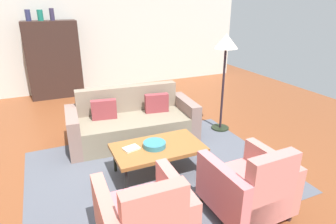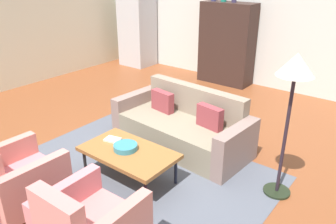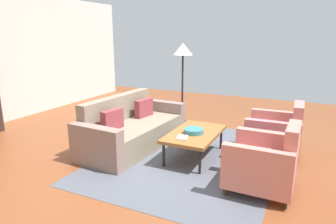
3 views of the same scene
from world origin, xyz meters
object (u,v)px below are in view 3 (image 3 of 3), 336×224
armchair_right (278,136)px  book_stack (182,138)px  coffee_table (195,134)px  couch (130,130)px  fruit_bowl (194,131)px  armchair_left (267,164)px  floor_lamp (183,57)px

armchair_right → book_stack: bearing=126.1°
coffee_table → book_stack: (-0.35, 0.06, 0.05)m
couch → fruit_bowl: 1.20m
couch → armchair_right: 2.43m
armchair_right → armchair_left: bearing=178.4°
coffee_table → armchair_left: bearing=-117.3°
coffee_table → fruit_bowl: fruit_bowl is taller
armchair_right → floor_lamp: bearing=62.3°
couch → armchair_left: armchair_left is taller
coffee_table → armchair_right: 1.31m
fruit_bowl → armchair_left: bearing=-115.4°
armchair_right → fruit_bowl: bearing=117.5°
couch → coffee_table: couch is taller
book_stack → floor_lamp: floor_lamp is taller
coffee_table → armchair_left: size_ratio=1.36×
fruit_bowl → book_stack: fruit_bowl is taller
fruit_bowl → couch: bearing=87.4°
couch → armchair_left: 2.43m
armchair_left → book_stack: (0.25, 1.23, 0.08)m
couch → fruit_bowl: bearing=91.2°
couch → floor_lamp: bearing=173.3°
fruit_bowl → floor_lamp: 2.13m
couch → fruit_bowl: couch is taller
armchair_left → armchair_right: size_ratio=1.00×
floor_lamp → fruit_bowl: bearing=-151.7°
floor_lamp → armchair_right: bearing=-116.1°
book_stack → couch: bearing=72.4°
book_stack → armchair_right: bearing=-52.3°
couch → book_stack: size_ratio=9.34×
fruit_bowl → floor_lamp: bearing=28.3°
armchair_right → floor_lamp: 2.54m
coffee_table → floor_lamp: (1.61, 0.89, 1.07)m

